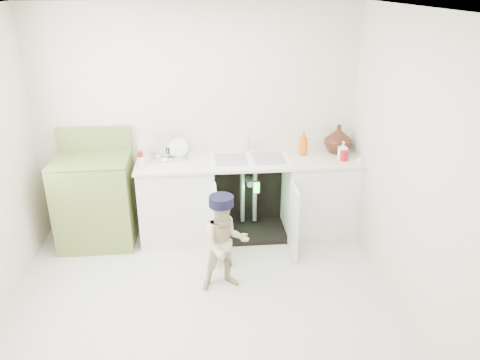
# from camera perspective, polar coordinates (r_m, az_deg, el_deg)

# --- Properties ---
(ground) EXTENTS (3.50, 3.50, 0.00)m
(ground) POSITION_cam_1_polar(r_m,az_deg,el_deg) (4.40, -4.45, -14.42)
(ground) COLOR beige
(ground) RESTS_ON ground
(room_shell) EXTENTS (6.00, 5.50, 1.26)m
(room_shell) POSITION_cam_1_polar(r_m,az_deg,el_deg) (3.77, -5.03, 0.77)
(room_shell) COLOR beige
(room_shell) RESTS_ON ground
(counter_run) EXTENTS (2.44, 1.02, 1.21)m
(counter_run) POSITION_cam_1_polar(r_m,az_deg,el_deg) (5.23, 1.47, -1.81)
(counter_run) COLOR silver
(counter_run) RESTS_ON ground
(avocado_stove) EXTENTS (0.79, 0.65, 1.23)m
(avocado_stove) POSITION_cam_1_polar(r_m,az_deg,el_deg) (5.28, -17.17, -2.25)
(avocado_stove) COLOR olive
(avocado_stove) RESTS_ON ground
(repair_worker) EXTENTS (0.65, 0.87, 0.94)m
(repair_worker) POSITION_cam_1_polar(r_m,az_deg,el_deg) (4.31, -1.85, -7.65)
(repair_worker) COLOR beige
(repair_worker) RESTS_ON ground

